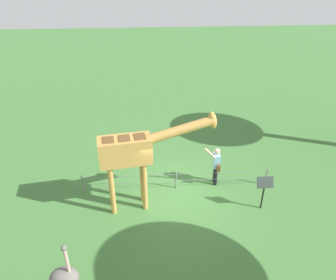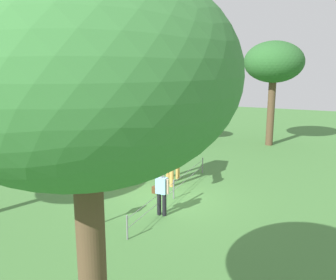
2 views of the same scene
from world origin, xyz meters
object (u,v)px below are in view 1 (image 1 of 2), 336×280
at_px(visitor, 216,164).
at_px(ostrich, 65,278).
at_px(giraffe, 136,152).
at_px(info_sign, 264,187).

distance_m(visitor, ostrich, 6.73).
xyz_separation_m(giraffe, visitor, (2.94, 1.06, -1.33)).
height_order(ostrich, info_sign, ostrich).
bearing_deg(giraffe, info_sign, -6.16).
xyz_separation_m(giraffe, info_sign, (4.31, -0.47, -1.29)).
relative_size(giraffe, visitor, 2.34).
bearing_deg(ostrich, info_sign, 29.21).
distance_m(giraffe, ostrich, 4.31).
height_order(visitor, ostrich, ostrich).
bearing_deg(visitor, ostrich, -133.52).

